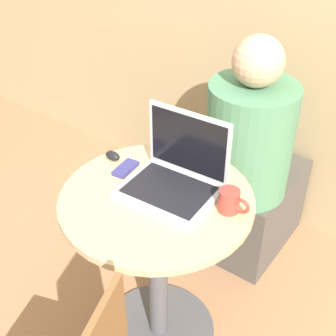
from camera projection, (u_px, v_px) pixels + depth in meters
ground_plane at (159, 330)px, 2.06m from camera, size 12.00×12.00×0.00m
round_table at (158, 249)px, 1.77m from camera, size 0.68×0.68×0.76m
laptop at (176, 175)px, 1.63m from camera, size 0.34×0.28×0.27m
cell_phone at (126, 168)px, 1.75m from camera, size 0.06×0.11×0.02m
computer_mouse at (113, 156)px, 1.80m from camera, size 0.06×0.04×0.03m
coffee_cup at (230, 201)px, 1.54m from camera, size 0.11×0.07×0.08m
person_seated at (251, 173)px, 2.21m from camera, size 0.38×0.59×1.17m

